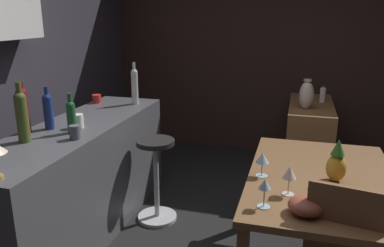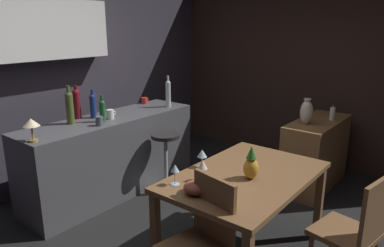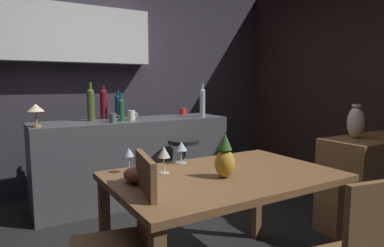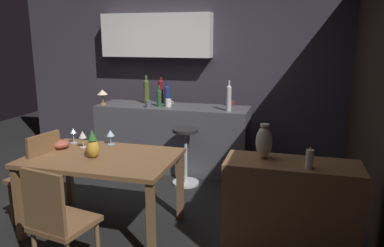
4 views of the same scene
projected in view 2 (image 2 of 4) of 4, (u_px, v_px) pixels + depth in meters
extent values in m
plane|color=black|center=(196.00, 237.00, 3.32)|extent=(9.00, 9.00, 0.00)
cube|color=#38333D|center=(57.00, 77.00, 4.24)|extent=(5.20, 0.10, 2.60)
cube|color=white|center=(32.00, 29.00, 3.80)|extent=(1.70, 0.32, 0.64)
cube|color=#33231E|center=(290.00, 68.00, 5.07)|extent=(0.10, 4.40, 2.60)
cube|color=brown|center=(246.00, 176.00, 2.88)|extent=(1.38, 0.90, 0.04)
cube|color=brown|center=(156.00, 234.00, 2.74)|extent=(0.06, 0.06, 0.70)
cube|color=brown|center=(242.00, 180.00, 3.70)|extent=(0.06, 0.06, 0.70)
cube|color=brown|center=(319.00, 203.00, 3.22)|extent=(0.06, 0.06, 0.70)
cube|color=#4C4C51|center=(112.00, 155.00, 4.11)|extent=(2.10, 0.60, 0.90)
cube|color=olive|center=(315.00, 154.00, 4.28)|extent=(1.10, 0.44, 0.82)
cube|color=brown|center=(214.00, 210.00, 2.42)|extent=(0.10, 0.38, 0.48)
cube|color=brown|center=(345.00, 233.00, 2.56)|extent=(0.47, 0.47, 0.04)
cube|color=brown|center=(375.00, 213.00, 2.37)|extent=(0.38, 0.10, 0.47)
cylinder|color=brown|center=(332.00, 244.00, 2.84)|extent=(0.04, 0.04, 0.44)
cylinder|color=#262323|center=(165.00, 136.00, 3.99)|extent=(0.32, 0.32, 0.04)
cylinder|color=silver|center=(166.00, 165.00, 4.08)|extent=(0.04, 0.04, 0.68)
cylinder|color=silver|center=(166.00, 192.00, 4.17)|extent=(0.34, 0.34, 0.03)
cylinder|color=silver|center=(175.00, 184.00, 2.69)|extent=(0.07, 0.07, 0.00)
cylinder|color=silver|center=(175.00, 178.00, 2.68)|extent=(0.01, 0.01, 0.10)
cone|color=silver|center=(175.00, 168.00, 2.66)|extent=(0.07, 0.07, 0.06)
cylinder|color=silver|center=(202.00, 180.00, 2.76)|extent=(0.07, 0.07, 0.00)
cylinder|color=silver|center=(203.00, 174.00, 2.74)|extent=(0.01, 0.01, 0.09)
cone|color=silver|center=(203.00, 164.00, 2.72)|extent=(0.08, 0.08, 0.07)
cylinder|color=silver|center=(202.00, 167.00, 3.02)|extent=(0.08, 0.08, 0.00)
cylinder|color=silver|center=(202.00, 162.00, 3.01)|extent=(0.01, 0.01, 0.09)
cone|color=silver|center=(202.00, 153.00, 2.99)|extent=(0.08, 0.08, 0.06)
ellipsoid|color=gold|center=(251.00, 168.00, 2.78)|extent=(0.12, 0.12, 0.17)
cone|color=#2D6B28|center=(252.00, 152.00, 2.74)|extent=(0.08, 0.08, 0.10)
ellipsoid|color=#9E4C38|center=(196.00, 187.00, 2.54)|extent=(0.18, 0.18, 0.09)
cylinder|color=maroon|center=(77.00, 106.00, 3.91)|extent=(0.08, 0.08, 0.29)
sphere|color=maroon|center=(76.00, 93.00, 3.87)|extent=(0.08, 0.08, 0.08)
cylinder|color=maroon|center=(75.00, 88.00, 3.86)|extent=(0.04, 0.04, 0.05)
cylinder|color=#1E592D|center=(103.00, 112.00, 3.79)|extent=(0.06, 0.06, 0.20)
sphere|color=#1E592D|center=(102.00, 103.00, 3.77)|extent=(0.06, 0.06, 0.06)
cylinder|color=#1E592D|center=(102.00, 98.00, 3.75)|extent=(0.03, 0.03, 0.07)
cylinder|color=silver|center=(168.00, 95.00, 4.47)|extent=(0.06, 0.06, 0.30)
sphere|color=silver|center=(168.00, 83.00, 4.43)|extent=(0.06, 0.06, 0.06)
cylinder|color=silver|center=(168.00, 79.00, 4.42)|extent=(0.03, 0.03, 0.07)
cylinder|color=#475623|center=(70.00, 110.00, 3.70)|extent=(0.08, 0.08, 0.30)
sphere|color=#475623|center=(69.00, 96.00, 3.66)|extent=(0.08, 0.08, 0.08)
cylinder|color=#475623|center=(68.00, 89.00, 3.64)|extent=(0.04, 0.04, 0.08)
cylinder|color=navy|center=(93.00, 108.00, 3.95)|extent=(0.07, 0.07, 0.23)
sphere|color=navy|center=(92.00, 97.00, 3.92)|extent=(0.07, 0.07, 0.07)
cylinder|color=navy|center=(92.00, 92.00, 3.90)|extent=(0.03, 0.03, 0.07)
cylinder|color=#515660|center=(99.00, 121.00, 3.66)|extent=(0.07, 0.07, 0.10)
torus|color=#515660|center=(103.00, 120.00, 3.69)|extent=(0.05, 0.01, 0.05)
cylinder|color=white|center=(110.00, 114.00, 3.92)|extent=(0.08, 0.08, 0.10)
torus|color=white|center=(114.00, 113.00, 3.95)|extent=(0.05, 0.01, 0.05)
cylinder|color=red|center=(144.00, 101.00, 4.69)|extent=(0.08, 0.08, 0.08)
torus|color=red|center=(147.00, 100.00, 4.73)|extent=(0.05, 0.01, 0.05)
cylinder|color=#A58447|center=(33.00, 140.00, 3.17)|extent=(0.08, 0.08, 0.02)
cylinder|color=#A58447|center=(32.00, 133.00, 3.15)|extent=(0.02, 0.02, 0.12)
cone|color=beige|center=(31.00, 122.00, 3.12)|extent=(0.15, 0.15, 0.07)
cylinder|color=white|center=(332.00, 114.00, 4.18)|extent=(0.06, 0.06, 0.15)
ellipsoid|color=yellow|center=(333.00, 106.00, 4.15)|extent=(0.01, 0.01, 0.03)
ellipsoid|color=beige|center=(306.00, 112.00, 3.99)|extent=(0.14, 0.14, 0.27)
cylinder|color=beige|center=(308.00, 99.00, 3.95)|extent=(0.08, 0.08, 0.02)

